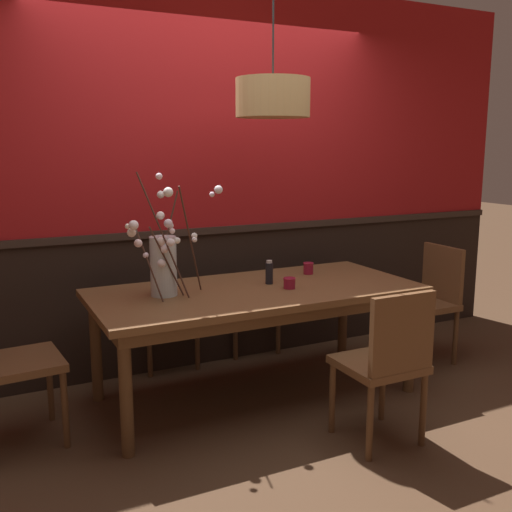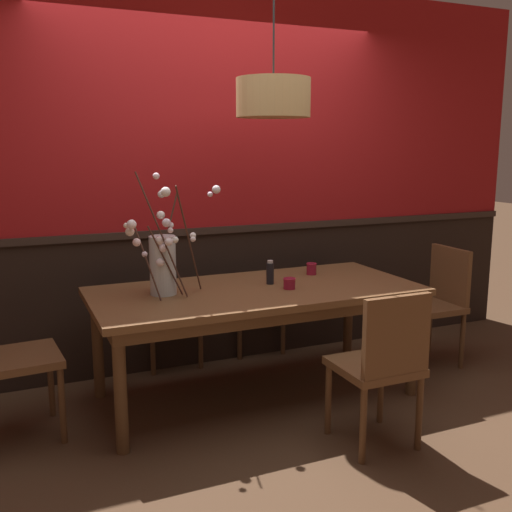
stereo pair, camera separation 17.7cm
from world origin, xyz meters
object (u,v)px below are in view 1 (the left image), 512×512
Objects in this scene: chair_near_side_right at (387,359)px; vase_with_blossoms at (164,263)px; candle_holder_nearer_edge at (308,268)px; condiment_bottle at (269,273)px; chair_far_side_left at (163,297)px; pendant_lamp at (273,98)px; chair_far_side_right at (246,283)px; chair_head_west_end at (3,354)px; dining_table at (256,300)px; chair_head_east_end at (430,296)px; candle_holder_nearer_center at (289,283)px.

vase_with_blossoms reaches higher than chair_near_side_right.
condiment_bottle is (-0.39, -0.14, 0.03)m from candle_holder_nearer_edge.
candle_holder_nearer_edge is 0.42m from condiment_bottle.
chair_far_side_left is 0.92× the size of pendant_lamp.
chair_far_side_right is 1.04× the size of chair_head_west_end.
chair_far_side_right reaches higher than chair_far_side_left.
chair_far_side_right is at bearing 68.70° from dining_table.
chair_head_east_end is 2.03m from chair_far_side_left.
vase_with_blossoms is 0.77× the size of pendant_lamp.
chair_far_side_left is at bearing 142.97° from candle_holder_nearer_edge.
condiment_bottle is (0.48, -0.80, 0.30)m from chair_far_side_left.
candle_holder_nearer_center is (0.54, -0.97, 0.26)m from chair_far_side_left.
chair_far_side_left is (-0.70, 1.76, 0.01)m from chair_near_side_right.
condiment_bottle is (-0.22, 0.96, 0.31)m from chair_near_side_right.
pendant_lamp is (-1.37, -0.01, 1.42)m from chair_head_east_end.
candle_holder_nearer_edge is at bearing 7.39° from vase_with_blossoms.
chair_head_east_end is 1.97m from pendant_lamp.
vase_with_blossoms is (-0.24, -0.80, 0.43)m from chair_far_side_left.
dining_table is 2.24× the size of chair_head_west_end.
chair_far_side_right is 0.90m from condiment_bottle.
chair_head_east_end is at bearing 0.07° from chair_head_west_end.
dining_table is at bearing -157.70° from candle_holder_nearer_edge.
chair_head_west_end is at bearing 153.91° from chair_near_side_right.
vase_with_blossoms is at bearing 3.38° from chair_head_west_end.
chair_head_west_end is 11.30× the size of candle_holder_nearer_edge.
chair_near_side_right is at bearing -26.09° from chair_head_west_end.
chair_head_west_end reaches higher than candle_holder_nearer_center.
chair_far_side_right is at bearing 41.52° from vase_with_blossoms.
candle_holder_nearer_edge reaches higher than dining_table.
chair_near_side_right is 10.71× the size of candle_holder_nearer_edge.
pendant_lamp is at bearing -0.20° from chair_head_west_end.
chair_far_side_left is 1.12m from candle_holder_nearer_edge.
vase_with_blossoms reaches higher than chair_far_side_left.
chair_head_west_end is 1.06× the size of chair_near_side_right.
vase_with_blossoms reaches higher than condiment_bottle.
chair_head_west_end is at bearing 179.40° from dining_table.
chair_near_side_right is at bearing -98.92° from candle_holder_nearer_edge.
dining_table is 2.16× the size of chair_far_side_right.
candle_holder_nearer_edge is at bearing 43.58° from candle_holder_nearer_center.
chair_head_east_end reaches higher than candle_holder_nearer_edge.
condiment_bottle is (0.72, -0.00, -0.13)m from vase_with_blossoms.
candle_holder_nearer_edge is 1.23m from pendant_lamp.
candle_holder_nearer_edge is (2.03, 0.20, 0.25)m from chair_head_west_end.
chair_far_side_right reaches higher than chair_near_side_right.
chair_near_side_right is at bearing -68.76° from dining_table.
pendant_lamp is at bearing -179.61° from chair_head_east_end.
dining_table is 2.37× the size of chair_head_east_end.
pendant_lamp reaches higher than chair_far_side_right.
chair_far_side_right is 2.06m from chair_head_west_end.
chair_head_east_end is 5.58× the size of condiment_bottle.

